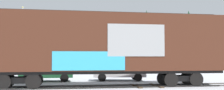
# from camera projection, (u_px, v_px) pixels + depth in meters

# --- Properties ---
(ground_plane) EXTENTS (260.00, 260.00, 0.00)m
(ground_plane) POSITION_uv_depth(u_px,v_px,m) (92.00, 87.00, 17.63)
(ground_plane) COLOR #B2B5BC
(track) EXTENTS (60.00, 2.59, 0.08)m
(track) POSITION_uv_depth(u_px,v_px,m) (108.00, 86.00, 17.80)
(track) COLOR #4C4742
(track) RESTS_ON ground_plane
(freight_car) EXTENTS (15.87, 2.99, 4.80)m
(freight_car) POSITION_uv_depth(u_px,v_px,m) (104.00, 44.00, 17.88)
(freight_car) COLOR #472316
(freight_car) RESTS_ON ground_plane
(flagpole) EXTENTS (1.04, 1.09, 7.36)m
(flagpole) POSITION_uv_depth(u_px,v_px,m) (21.00, 32.00, 29.95)
(flagpole) COLOR silver
(flagpole) RESTS_ON ground_plane
(hillside) EXTENTS (125.03, 42.42, 13.17)m
(hillside) POSITION_uv_depth(u_px,v_px,m) (72.00, 49.00, 75.01)
(hillside) COLOR gray
(hillside) RESTS_ON ground_plane
(parked_car_green) EXTENTS (4.12, 2.07, 1.62)m
(parked_car_green) POSITION_uv_depth(u_px,v_px,m) (45.00, 71.00, 21.97)
(parked_car_green) COLOR #1E5933
(parked_car_green) RESTS_ON ground_plane
(parked_car_white) EXTENTS (4.36, 2.39, 1.63)m
(parked_car_white) POSITION_uv_depth(u_px,v_px,m) (118.00, 71.00, 22.92)
(parked_car_white) COLOR silver
(parked_car_white) RESTS_ON ground_plane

